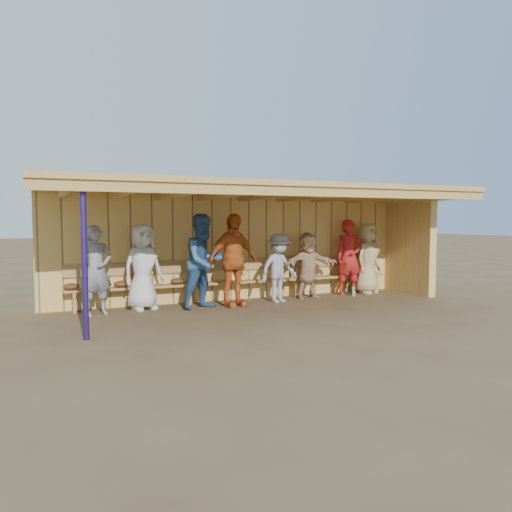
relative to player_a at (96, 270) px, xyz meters
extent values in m
plane|color=brown|center=(3.22, -0.58, -0.86)|extent=(90.00, 90.00, 0.00)
imported|color=gray|center=(0.00, 0.00, 0.00)|extent=(0.71, 0.56, 1.72)
imported|color=silver|center=(0.92, 0.21, 0.00)|extent=(0.98, 0.80, 1.73)
imported|color=#305786|center=(2.10, -0.13, 0.11)|extent=(1.13, 1.00, 1.94)
imported|color=#CE5E20|center=(2.71, -0.19, 0.12)|extent=(1.22, 0.73, 1.95)
imported|color=#92949A|center=(3.85, -0.06, -0.10)|extent=(1.08, 0.78, 1.51)
imported|color=tan|center=(4.70, 0.14, -0.09)|extent=(1.45, 0.55, 1.53)
imported|color=red|center=(5.89, 0.22, 0.05)|extent=(0.74, 0.56, 1.82)
imported|color=tan|center=(6.44, 0.23, 0.00)|extent=(0.99, 0.83, 1.73)
cube|color=#E0B560|center=(3.22, 0.77, 0.34)|extent=(8.60, 0.20, 2.40)
cube|color=#E0B560|center=(7.42, -0.13, 0.34)|extent=(0.20, 1.62, 2.40)
cube|color=tan|center=(3.22, -0.58, 1.59)|extent=(8.80, 3.20, 0.10)
cube|color=tan|center=(3.22, -2.08, 1.46)|extent=(8.80, 0.10, 0.18)
cube|color=tan|center=(-0.58, -0.58, 1.45)|extent=(0.08, 3.00, 0.16)
cube|color=tan|center=(0.37, -0.58, 1.45)|extent=(0.08, 3.00, 0.16)
cube|color=tan|center=(1.32, -0.58, 1.45)|extent=(0.08, 3.00, 0.16)
cube|color=tan|center=(2.27, -0.58, 1.45)|extent=(0.08, 3.00, 0.16)
cube|color=tan|center=(3.22, -0.58, 1.45)|extent=(0.08, 3.00, 0.16)
cube|color=tan|center=(4.17, -0.58, 1.45)|extent=(0.08, 3.00, 0.16)
cube|color=tan|center=(5.12, -0.58, 1.45)|extent=(0.08, 3.00, 0.16)
cube|color=tan|center=(6.07, -0.58, 1.45)|extent=(0.08, 3.00, 0.16)
cube|color=tan|center=(7.02, -0.58, 1.45)|extent=(0.08, 3.00, 0.16)
cylinder|color=navy|center=(-0.38, -1.98, 0.34)|extent=(0.09, 0.09, 2.40)
cube|color=#B2854C|center=(3.22, 0.48, -0.43)|extent=(7.60, 0.32, 0.05)
cube|color=#B2854C|center=(3.22, 0.64, -0.06)|extent=(7.60, 0.04, 0.26)
cube|color=#B2854C|center=(-0.38, 0.48, -0.66)|extent=(0.06, 0.29, 0.40)
cube|color=#B2854C|center=(1.93, 0.48, -0.66)|extent=(0.06, 0.29, 0.40)
cube|color=#B2854C|center=(4.51, 0.48, -0.66)|extent=(0.06, 0.29, 0.40)
cube|color=#B2854C|center=(6.82, 0.48, -0.66)|extent=(0.06, 0.29, 0.40)
cylinder|color=orange|center=(5.70, 0.28, -0.46)|extent=(0.13, 0.41, 0.80)
sphere|color=gold|center=(6.87, 0.28, -0.82)|extent=(0.08, 0.08, 0.08)
ellipsoid|color=#593319|center=(-0.43, 0.43, -0.34)|extent=(0.30, 0.24, 0.14)
ellipsoid|color=#593319|center=(0.52, 0.43, -0.34)|extent=(0.30, 0.24, 0.14)
ellipsoid|color=#593319|center=(1.69, 0.43, -0.34)|extent=(0.30, 0.24, 0.14)
cylinder|color=#9CCB65|center=(4.51, 0.53, -0.30)|extent=(0.07, 0.07, 0.22)
cylinder|color=orange|center=(6.71, 0.53, -0.30)|extent=(0.07, 0.07, 0.22)
cylinder|color=#85C261|center=(5.86, -0.02, -0.75)|extent=(0.07, 0.07, 0.22)
camera|label=1|loc=(-1.07, -9.82, 0.96)|focal=35.00mm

